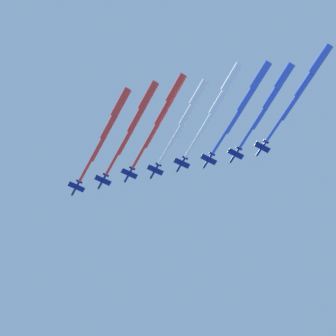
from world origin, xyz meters
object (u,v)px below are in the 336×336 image
object	(u,v)px
jet_port_outer	(247,98)
jet_starboard_outer	(271,97)
jet_trail_port	(305,83)
jet_starboard_mid	(219,101)
jet_lead	(109,125)
jet_port_mid	(188,114)
jet_port_inner	(136,119)
jet_starboard_inner	(164,111)

from	to	relation	value
jet_port_outer	jet_starboard_outer	distance (m)	11.43
jet_port_outer	jet_starboard_outer	bearing A→B (deg)	-63.58
jet_port_outer	jet_trail_port	size ratio (longest dim) A/B	0.96
jet_starboard_mid	jet_starboard_outer	xyz separation A→B (m)	(9.71, -22.33, -2.07)
jet_lead	jet_starboard_outer	bearing A→B (deg)	-71.24
jet_lead	jet_port_mid	xyz separation A→B (m)	(13.11, -34.93, 1.35)
jet_port_outer	jet_port_inner	bearing A→B (deg)	107.71
jet_starboard_inner	jet_trail_port	distance (m)	67.00
jet_port_inner	jet_port_mid	size ratio (longest dim) A/B	1.10
jet_lead	jet_starboard_mid	world-z (taller)	jet_starboard_mid
jet_port_mid	jet_starboard_mid	size ratio (longest dim) A/B	0.92
jet_starboard_inner	jet_starboard_mid	xyz separation A→B (m)	(7.79, -25.15, -0.18)
jet_starboard_mid	jet_port_outer	size ratio (longest dim) A/B	1.02
jet_lead	jet_port_outer	bearing A→B (deg)	-72.57
jet_lead	jet_trail_port	xyz separation A→B (m)	(26.71, -89.44, 3.10)
jet_port_outer	jet_starboard_outer	world-z (taller)	jet_starboard_outer
jet_lead	jet_starboard_outer	distance (m)	76.91
jet_lead	jet_port_mid	bearing A→B (deg)	-69.43
jet_port_mid	jet_starboard_outer	world-z (taller)	jet_port_mid
jet_port_inner	jet_lead	bearing A→B (deg)	106.30
jet_port_mid	jet_starboard_mid	distance (m)	15.80
jet_port_inner	jet_starboard_outer	size ratio (longest dim) A/B	1.11
jet_starboard_inner	jet_port_inner	bearing A→B (deg)	105.57
jet_starboard_inner	jet_starboard_mid	bearing A→B (deg)	-72.79
jet_trail_port	jet_lead	bearing A→B (deg)	106.63
jet_port_outer	jet_port_mid	bearing A→B (deg)	103.30
jet_starboard_outer	jet_trail_port	distance (m)	16.84
jet_port_inner	jet_port_mid	distance (m)	24.26
jet_starboard_outer	jet_trail_port	world-z (taller)	jet_trail_port
jet_lead	jet_port_outer	xyz separation A→B (m)	(19.65, -62.58, 1.14)
jet_starboard_mid	jet_trail_port	size ratio (longest dim) A/B	0.98
jet_starboard_inner	jet_trail_port	bearing A→B (deg)	-73.10
jet_port_inner	jet_port_outer	world-z (taller)	jet_port_inner
jet_port_inner	jet_starboard_inner	distance (m)	13.37
jet_lead	jet_port_outer	distance (m)	65.60
jet_port_inner	jet_starboard_mid	distance (m)	39.60
jet_port_inner	jet_port_mid	world-z (taller)	jet_port_inner
jet_lead	jet_starboard_mid	distance (m)	52.78
jet_port_mid	jet_port_outer	size ratio (longest dim) A/B	0.94
jet_port_inner	jet_port_outer	xyz separation A→B (m)	(15.97, -50.00, -0.55)
jet_starboard_inner	jet_starboard_outer	size ratio (longest dim) A/B	1.11
jet_lead	jet_starboard_mid	xyz separation A→B (m)	(15.02, -50.48, 3.40)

